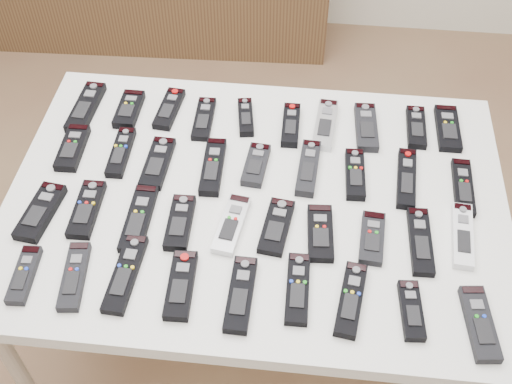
# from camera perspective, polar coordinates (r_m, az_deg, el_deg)

# --- Properties ---
(ground) EXTENTS (4.00, 4.00, 0.00)m
(ground) POSITION_cam_1_polar(r_m,az_deg,el_deg) (2.24, -2.97, -14.07)
(ground) COLOR brown
(ground) RESTS_ON ground
(table) EXTENTS (1.25, 0.88, 0.78)m
(table) POSITION_cam_1_polar(r_m,az_deg,el_deg) (1.65, 0.00, -1.80)
(table) COLOR white
(table) RESTS_ON ground
(remote_0) EXTENTS (0.07, 0.20, 0.02)m
(remote_0) POSITION_cam_1_polar(r_m,az_deg,el_deg) (1.89, -14.89, 7.29)
(remote_0) COLOR black
(remote_0) RESTS_ON table
(remote_1) EXTENTS (0.06, 0.15, 0.02)m
(remote_1) POSITION_cam_1_polar(r_m,az_deg,el_deg) (1.86, -11.22, 7.22)
(remote_1) COLOR black
(remote_1) RESTS_ON table
(remote_2) EXTENTS (0.07, 0.17, 0.02)m
(remote_2) POSITION_cam_1_polar(r_m,az_deg,el_deg) (1.84, -7.73, 7.34)
(remote_2) COLOR black
(remote_2) RESTS_ON table
(remote_3) EXTENTS (0.05, 0.17, 0.02)m
(remote_3) POSITION_cam_1_polar(r_m,az_deg,el_deg) (1.80, -4.66, 6.50)
(remote_3) COLOR black
(remote_3) RESTS_ON table
(remote_4) EXTENTS (0.06, 0.15, 0.02)m
(remote_4) POSITION_cam_1_polar(r_m,az_deg,el_deg) (1.80, -0.92, 6.66)
(remote_4) COLOR black
(remote_4) RESTS_ON table
(remote_5) EXTENTS (0.05, 0.16, 0.02)m
(remote_5) POSITION_cam_1_polar(r_m,az_deg,el_deg) (1.78, 3.11, 5.96)
(remote_5) COLOR black
(remote_5) RESTS_ON table
(remote_6) EXTENTS (0.07, 0.19, 0.02)m
(remote_6) POSITION_cam_1_polar(r_m,az_deg,el_deg) (1.79, 6.17, 5.98)
(remote_6) COLOR #B7B7BC
(remote_6) RESTS_ON table
(remote_7) EXTENTS (0.07, 0.18, 0.02)m
(remote_7) POSITION_cam_1_polar(r_m,az_deg,el_deg) (1.79, 9.77, 5.69)
(remote_7) COLOR black
(remote_7) RESTS_ON table
(remote_8) EXTENTS (0.05, 0.16, 0.02)m
(remote_8) POSITION_cam_1_polar(r_m,az_deg,el_deg) (1.82, 14.05, 5.61)
(remote_8) COLOR black
(remote_8) RESTS_ON table
(remote_9) EXTENTS (0.06, 0.17, 0.02)m
(remote_9) POSITION_cam_1_polar(r_m,az_deg,el_deg) (1.84, 16.68, 5.44)
(remote_9) COLOR black
(remote_9) RESTS_ON table
(remote_10) EXTENTS (0.06, 0.16, 0.02)m
(remote_10) POSITION_cam_1_polar(r_m,az_deg,el_deg) (1.78, -16.00, 3.80)
(remote_10) COLOR black
(remote_10) RESTS_ON table
(remote_11) EXTENTS (0.05, 0.17, 0.02)m
(remote_11) POSITION_cam_1_polar(r_m,az_deg,el_deg) (1.74, -11.92, 3.48)
(remote_11) COLOR black
(remote_11) RESTS_ON table
(remote_12) EXTENTS (0.06, 0.18, 0.02)m
(remote_12) POSITION_cam_1_polar(r_m,az_deg,el_deg) (1.69, -8.74, 2.58)
(remote_12) COLOR black
(remote_12) RESTS_ON table
(remote_13) EXTENTS (0.06, 0.19, 0.02)m
(remote_13) POSITION_cam_1_polar(r_m,az_deg,el_deg) (1.66, -3.85, 2.26)
(remote_13) COLOR black
(remote_13) RESTS_ON table
(remote_14) EXTENTS (0.07, 0.15, 0.02)m
(remote_14) POSITION_cam_1_polar(r_m,az_deg,el_deg) (1.66, -0.01, 2.42)
(remote_14) COLOR black
(remote_14) RESTS_ON table
(remote_15) EXTENTS (0.06, 0.19, 0.02)m
(remote_15) POSITION_cam_1_polar(r_m,az_deg,el_deg) (1.66, 4.66, 2.14)
(remote_15) COLOR black
(remote_15) RESTS_ON table
(remote_16) EXTENTS (0.05, 0.17, 0.02)m
(remote_16) POSITION_cam_1_polar(r_m,az_deg,el_deg) (1.66, 8.80, 1.57)
(remote_16) COLOR black
(remote_16) RESTS_ON table
(remote_17) EXTENTS (0.06, 0.20, 0.02)m
(remote_17) POSITION_cam_1_polar(r_m,az_deg,el_deg) (1.68, 13.23, 1.19)
(remote_17) COLOR black
(remote_17) RESTS_ON table
(remote_18) EXTENTS (0.05, 0.19, 0.02)m
(remote_18) POSITION_cam_1_polar(r_m,az_deg,el_deg) (1.70, 17.93, 0.41)
(remote_18) COLOR black
(remote_18) RESTS_ON table
(remote_19) EXTENTS (0.08, 0.18, 0.02)m
(remote_19) POSITION_cam_1_polar(r_m,az_deg,el_deg) (1.64, -18.62, -1.69)
(remote_19) COLOR black
(remote_19) RESTS_ON table
(remote_20) EXTENTS (0.06, 0.18, 0.02)m
(remote_20) POSITION_cam_1_polar(r_m,az_deg,el_deg) (1.62, -14.82, -1.49)
(remote_20) COLOR black
(remote_20) RESTS_ON table
(remote_21) EXTENTS (0.06, 0.20, 0.02)m
(remote_21) POSITION_cam_1_polar(r_m,az_deg,el_deg) (1.57, -10.38, -2.33)
(remote_21) COLOR black
(remote_21) RESTS_ON table
(remote_22) EXTENTS (0.06, 0.16, 0.02)m
(remote_22) POSITION_cam_1_polar(r_m,az_deg,el_deg) (1.55, -6.78, -2.72)
(remote_22) COLOR black
(remote_22) RESTS_ON table
(remote_23) EXTENTS (0.08, 0.18, 0.02)m
(remote_23) POSITION_cam_1_polar(r_m,az_deg,el_deg) (1.54, -2.19, -2.90)
(remote_23) COLOR #B7B7BC
(remote_23) RESTS_ON table
(remote_24) EXTENTS (0.08, 0.17, 0.02)m
(remote_24) POSITION_cam_1_polar(r_m,az_deg,el_deg) (1.53, 1.83, -3.10)
(remote_24) COLOR black
(remote_24) RESTS_ON table
(remote_25) EXTENTS (0.07, 0.16, 0.02)m
(remote_25) POSITION_cam_1_polar(r_m,az_deg,el_deg) (1.53, 5.73, -3.65)
(remote_25) COLOR black
(remote_25) RESTS_ON table
(remote_26) EXTENTS (0.06, 0.15, 0.02)m
(remote_26) POSITION_cam_1_polar(r_m,az_deg,el_deg) (1.53, 10.28, -4.05)
(remote_26) COLOR black
(remote_26) RESTS_ON table
(remote_27) EXTENTS (0.05, 0.19, 0.02)m
(remote_27) POSITION_cam_1_polar(r_m,az_deg,el_deg) (1.55, 14.41, -4.27)
(remote_27) COLOR black
(remote_27) RESTS_ON table
(remote_28) EXTENTS (0.06, 0.19, 0.02)m
(remote_28) POSITION_cam_1_polar(r_m,az_deg,el_deg) (1.59, 17.88, -3.71)
(remote_28) COLOR silver
(remote_28) RESTS_ON table
(remote_29) EXTENTS (0.05, 0.15, 0.02)m
(remote_29) POSITION_cam_1_polar(r_m,az_deg,el_deg) (1.54, -19.91, -6.94)
(remote_29) COLOR black
(remote_29) RESTS_ON table
(remote_30) EXTENTS (0.07, 0.18, 0.02)m
(remote_30) POSITION_cam_1_polar(r_m,az_deg,el_deg) (1.50, -15.85, -7.21)
(remote_30) COLOR black
(remote_30) RESTS_ON table
(remote_31) EXTENTS (0.06, 0.21, 0.02)m
(remote_31) POSITION_cam_1_polar(r_m,az_deg,el_deg) (1.48, -11.53, -7.12)
(remote_31) COLOR black
(remote_31) RESTS_ON table
(remote_32) EXTENTS (0.06, 0.18, 0.02)m
(remote_32) POSITION_cam_1_polar(r_m,az_deg,el_deg) (1.44, -6.70, -8.22)
(remote_32) COLOR black
(remote_32) RESTS_ON table
(remote_33) EXTENTS (0.06, 0.19, 0.02)m
(remote_33) POSITION_cam_1_polar(r_m,az_deg,el_deg) (1.42, -1.37, -9.08)
(remote_33) COLOR black
(remote_33) RESTS_ON table
(remote_34) EXTENTS (0.05, 0.18, 0.02)m
(remote_34) POSITION_cam_1_polar(r_m,az_deg,el_deg) (1.43, 3.72, -8.57)
(remote_34) COLOR black
(remote_34) RESTS_ON table
(remote_35) EXTENTS (0.07, 0.19, 0.02)m
(remote_35) POSITION_cam_1_polar(r_m,az_deg,el_deg) (1.43, 8.43, -9.43)
(remote_35) COLOR black
(remote_35) RESTS_ON table
(remote_36) EXTENTS (0.05, 0.15, 0.02)m
(remote_36) POSITION_cam_1_polar(r_m,az_deg,el_deg) (1.44, 13.65, -10.19)
(remote_36) COLOR black
(remote_36) RESTS_ON table
(remote_37) EXTENTS (0.07, 0.18, 0.02)m
(remote_37) POSITION_cam_1_polar(r_m,az_deg,el_deg) (1.46, 19.26, -10.98)
(remote_37) COLOR black
(remote_37) RESTS_ON table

